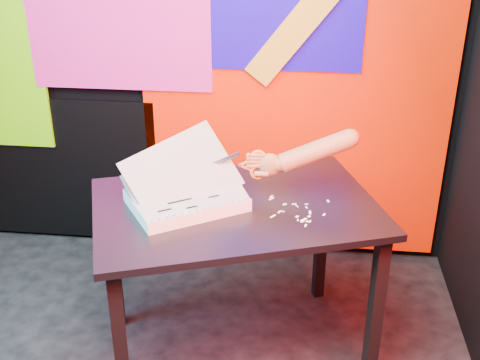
# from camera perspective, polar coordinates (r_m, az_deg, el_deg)

# --- Properties ---
(room) EXTENTS (3.01, 3.01, 2.71)m
(room) POSITION_cam_1_polar(r_m,az_deg,el_deg) (1.76, -17.67, 6.76)
(room) COLOR black
(room) RESTS_ON ground
(backdrop) EXTENTS (2.88, 0.05, 2.08)m
(backdrop) POSITION_cam_1_polar(r_m,az_deg,el_deg) (3.19, -5.54, 8.57)
(backdrop) COLOR #F41900
(backdrop) RESTS_ON ground
(work_table) EXTENTS (1.31, 1.08, 0.75)m
(work_table) POSITION_cam_1_polar(r_m,az_deg,el_deg) (2.47, -0.41, -4.35)
(work_table) COLOR black
(work_table) RESTS_ON ground
(printout_stack) EXTENTS (0.53, 0.50, 0.32)m
(printout_stack) POSITION_cam_1_polar(r_m,az_deg,el_deg) (2.41, -5.12, -1.78)
(printout_stack) COLOR silver
(printout_stack) RESTS_ON work_table
(scissors) EXTENTS (0.23, 0.04, 0.13)m
(scissors) POSITION_cam_1_polar(r_m,az_deg,el_deg) (2.44, 1.34, 1.44)
(scissors) COLOR silver
(scissors) RESTS_ON printout_stack
(hand_forearm) EXTENTS (0.44, 0.12, 0.20)m
(hand_forearm) POSITION_cam_1_polar(r_m,az_deg,el_deg) (2.44, 6.47, 2.55)
(hand_forearm) COLOR #A5693E
(hand_forearm) RESTS_ON work_table
(paper_clippings) EXTENTS (0.25, 0.25, 0.00)m
(paper_clippings) POSITION_cam_1_polar(r_m,az_deg,el_deg) (2.38, 5.44, -3.01)
(paper_clippings) COLOR white
(paper_clippings) RESTS_ON work_table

